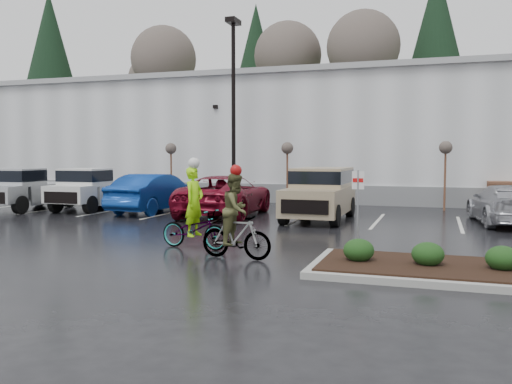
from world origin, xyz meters
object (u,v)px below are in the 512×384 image
(cyclist_hivis, at_px, (194,221))
(cyclist_olive, at_px, (236,225))
(sapling_mid, at_px, (287,152))
(car_far_silver, at_px, (505,205))
(sapling_east, at_px, (446,151))
(car_blue, at_px, (155,193))
(fire_lane_sign, at_px, (358,202))
(suv_tan, at_px, (319,194))
(pallet_stack_a, at_px, (501,196))
(sapling_west, at_px, (171,152))
(car_red, at_px, (226,195))
(pickup_white, at_px, (97,189))
(pickup_silver, at_px, (32,189))
(lamppost, at_px, (233,92))

(cyclist_hivis, relative_size, cyclist_olive, 1.07)
(sapling_mid, xyz_separation_m, car_far_silver, (9.57, -4.49, -1.99))
(sapling_east, bearing_deg, cyclist_hivis, -117.35)
(sapling_east, xyz_separation_m, car_blue, (-12.30, -4.81, -1.87))
(fire_lane_sign, distance_m, suv_tan, 7.87)
(sapling_mid, xyz_separation_m, sapling_east, (7.50, 0.00, 0.00))
(cyclist_hivis, bearing_deg, fire_lane_sign, -81.31)
(pallet_stack_a, bearing_deg, sapling_west, -176.53)
(suv_tan, height_order, cyclist_olive, cyclist_olive)
(car_far_silver, bearing_deg, pallet_stack_a, -101.43)
(sapling_mid, bearing_deg, car_blue, -134.99)
(sapling_west, height_order, car_red, sapling_west)
(sapling_mid, relative_size, pallet_stack_a, 2.37)
(sapling_mid, height_order, pickup_white, sapling_mid)
(pallet_stack_a, distance_m, car_red, 12.84)
(pickup_silver, relative_size, cyclist_hivis, 2.08)
(sapling_mid, relative_size, suv_tan, 0.63)
(cyclist_hivis, bearing_deg, pallet_stack_a, -25.25)
(car_blue, distance_m, car_far_silver, 14.38)
(sapling_west, distance_m, cyclist_olive, 16.59)
(car_blue, relative_size, cyclist_hivis, 2.09)
(sapling_mid, xyz_separation_m, suv_tan, (2.77, -5.35, -1.70))
(car_red, bearing_deg, car_blue, -7.77)
(sapling_east, distance_m, suv_tan, 7.34)
(lamppost, distance_m, car_blue, 6.56)
(sapling_west, relative_size, cyclist_olive, 1.37)
(pickup_silver, bearing_deg, fire_lane_sign, -24.05)
(fire_lane_sign, bearing_deg, sapling_mid, 112.49)
(sapling_mid, height_order, suv_tan, sapling_mid)
(fire_lane_sign, xyz_separation_m, pickup_silver, (-16.19, 7.23, -0.43))
(car_blue, bearing_deg, sapling_mid, -131.11)
(pickup_silver, xyz_separation_m, suv_tan, (13.67, 0.22, 0.05))
(sapling_west, xyz_separation_m, suv_tan, (9.27, -5.35, -1.70))
(pallet_stack_a, bearing_deg, suv_tan, -138.69)
(car_red, bearing_deg, pickup_white, -7.50)
(lamppost, relative_size, car_far_silver, 1.82)
(car_blue, bearing_deg, lamppost, -117.31)
(sapling_west, height_order, pallet_stack_a, sapling_west)
(lamppost, height_order, sapling_mid, lamppost)
(pickup_silver, xyz_separation_m, car_far_silver, (20.47, 1.08, -0.24))
(lamppost, bearing_deg, car_blue, -121.19)
(fire_lane_sign, bearing_deg, pickup_silver, 155.95)
(car_far_silver, bearing_deg, car_blue, -5.71)
(car_blue, bearing_deg, fire_lane_sign, 145.53)
(car_red, bearing_deg, lamppost, -77.37)
(pickup_silver, height_order, suv_tan, suv_tan)
(lamppost, height_order, pickup_white, lamppost)
(pickup_silver, bearing_deg, car_far_silver, 3.03)
(sapling_mid, xyz_separation_m, car_red, (-1.32, -5.06, -1.88))
(pallet_stack_a, xyz_separation_m, car_far_silver, (-0.43, -5.49, 0.06))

